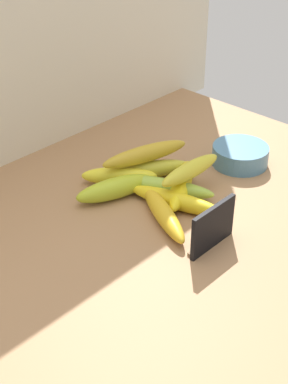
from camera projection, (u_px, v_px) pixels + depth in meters
counter_top at (147, 233)px, 106.72cm from camera, size 110.00×76.00×3.00cm
back_wall at (1, 11)px, 111.25cm from camera, size 130.00×2.00×70.00cm
chalkboard_sign at (212, 228)px, 98.87cm from camera, size 11.00×1.80×8.40cm
fruit_bowl at (240, 155)px, 124.37cm from camera, size 12.11×12.11×4.20cm
banana_0 at (163, 213)px, 106.56cm from camera, size 11.95×18.82×3.46cm
banana_1 at (119, 176)px, 117.42cm from camera, size 13.25×13.93×3.76cm
banana_2 at (115, 188)px, 112.99cm from camera, size 16.88×9.33×4.23cm
banana_3 at (163, 187)px, 114.15cm from camera, size 12.35×20.40×3.56cm
banana_4 at (181, 185)px, 114.46cm from camera, size 17.87×12.78×3.80cm
banana_5 at (178, 201)px, 109.81cm from camera, size 8.77×19.88×3.45cm
banana_6 at (147, 170)px, 119.50cm from camera, size 17.48×12.60×3.72cm
banana_7 at (145, 154)px, 117.83cm from camera, size 19.70×8.97×3.55cm
banana_8 at (190, 170)px, 112.39cm from camera, size 16.03×3.81×3.32cm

